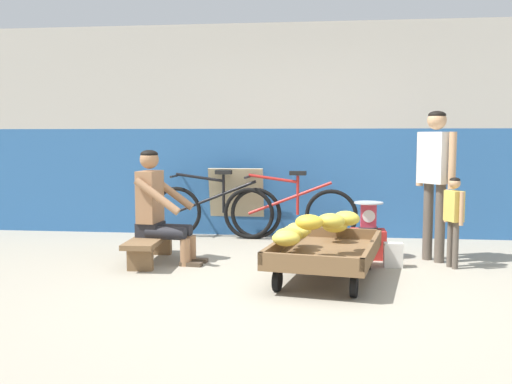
{
  "coord_description": "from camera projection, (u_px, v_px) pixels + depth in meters",
  "views": [
    {
      "loc": [
        0.25,
        -4.59,
        1.27
      ],
      "look_at": [
        -0.39,
        0.81,
        0.75
      ],
      "focal_mm": 40.53,
      "sensor_mm": 36.0,
      "label": 1
    }
  ],
  "objects": [
    {
      "name": "shopping_bag",
      "position": [
        393.0,
        255.0,
        5.64
      ],
      "size": [
        0.18,
        0.12,
        0.24
      ],
      "primitive_type": "cube",
      "color": "silver",
      "rests_on": "ground"
    },
    {
      "name": "bicycle_near_left",
      "position": [
        216.0,
        210.0,
        7.26
      ],
      "size": [
        1.66,
        0.48,
        0.86
      ],
      "color": "black",
      "rests_on": "ground"
    },
    {
      "name": "banana_pile",
      "position": [
        315.0,
        227.0,
        5.13
      ],
      "size": [
        0.78,
        1.12,
        0.27
      ],
      "color": "gold",
      "rests_on": "banana_cart"
    },
    {
      "name": "banana_cart",
      "position": [
        326.0,
        253.0,
        5.13
      ],
      "size": [
        1.09,
        1.57,
        0.36
      ],
      "color": "brown",
      "rests_on": "ground"
    },
    {
      "name": "customer_adult",
      "position": [
        436.0,
        168.0,
        5.84
      ],
      "size": [
        0.35,
        0.41,
        1.53
      ],
      "color": "brown",
      "rests_on": "ground"
    },
    {
      "name": "back_wall",
      "position": [
        305.0,
        131.0,
        7.43
      ],
      "size": [
        16.0,
        0.3,
        2.69
      ],
      "color": "#2D609E",
      "rests_on": "ground"
    },
    {
      "name": "vendor_seated",
      "position": [
        158.0,
        207.0,
        5.81
      ],
      "size": [
        0.7,
        0.52,
        1.14
      ],
      "color": "#9E704C",
      "rests_on": "ground"
    },
    {
      "name": "customer_child",
      "position": [
        454.0,
        212.0,
        5.57
      ],
      "size": [
        0.17,
        0.26,
        0.88
      ],
      "color": "brown",
      "rests_on": "ground"
    },
    {
      "name": "bicycle_far_left",
      "position": [
        289.0,
        212.0,
        7.08
      ],
      "size": [
        1.66,
        0.48,
        0.86
      ],
      "color": "black",
      "rests_on": "ground"
    },
    {
      "name": "low_bench",
      "position": [
        151.0,
        243.0,
        5.86
      ],
      "size": [
        0.34,
        1.11,
        0.27
      ],
      "color": "brown",
      "rests_on": "ground"
    },
    {
      "name": "sign_board",
      "position": [
        237.0,
        202.0,
        7.43
      ],
      "size": [
        0.7,
        0.25,
        0.88
      ],
      "color": "#C6B289",
      "rests_on": "ground"
    },
    {
      "name": "ground_plane",
      "position": [
        292.0,
        294.0,
        4.68
      ],
      "size": [
        80.0,
        80.0,
        0.0
      ],
      "primitive_type": "plane",
      "color": "gray"
    },
    {
      "name": "weighing_scale",
      "position": [
        368.0,
        215.0,
        6.03
      ],
      "size": [
        0.3,
        0.3,
        0.29
      ],
      "color": "#28282D",
      "rests_on": "plastic_crate"
    },
    {
      "name": "plastic_crate",
      "position": [
        368.0,
        244.0,
        6.06
      ],
      "size": [
        0.36,
        0.28,
        0.3
      ],
      "color": "red",
      "rests_on": "ground"
    }
  ]
}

